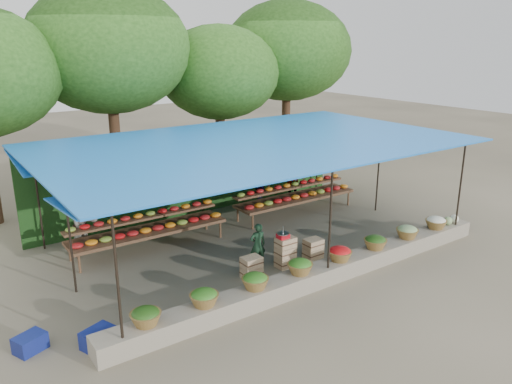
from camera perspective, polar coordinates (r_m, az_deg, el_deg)
ground at (r=13.70m, az=-0.15°, el=-5.87°), size 60.00×60.00×0.00m
stone_curb at (r=11.67m, az=7.68°, el=-9.22°), size 10.60×0.55×0.40m
stall_canopy at (r=12.96m, az=-0.35°, el=5.17°), size 10.80×6.60×2.82m
produce_baskets at (r=11.46m, az=7.38°, el=-7.72°), size 8.98×0.58×0.34m
netting_backdrop at (r=15.85m, az=-6.67°, el=1.99°), size 10.60×0.06×2.50m
tree_row at (r=18.18m, az=-10.19°, el=14.79°), size 16.51×5.50×7.12m
fruit_table_left at (r=13.49m, az=-12.23°, el=-3.89°), size 4.21×0.95×0.93m
fruit_table_right at (r=15.94m, az=4.49°, el=-0.28°), size 4.21×0.95×0.93m
crate_counter at (r=12.24m, az=3.26°, el=-7.22°), size 2.35×0.34×0.77m
weighing_scale at (r=12.00m, az=3.10°, el=-4.97°), size 0.28×0.28×0.30m
vendor_seated at (r=12.20m, az=0.20°, el=-6.05°), size 0.45×0.35×1.10m
customer_left at (r=13.53m, az=-19.06°, el=-3.62°), size 0.89×0.78×1.56m
customer_mid at (r=16.22m, az=0.71°, el=1.18°), size 1.34×1.23×1.81m
customer_right at (r=16.97m, az=4.15°, el=1.32°), size 0.89×0.88×1.50m
blue_crate_front at (r=9.80m, az=-17.55°, el=-15.63°), size 0.68×0.59×0.34m
blue_crate_back at (r=10.12m, az=-24.41°, el=-15.44°), size 0.62×0.55×0.31m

